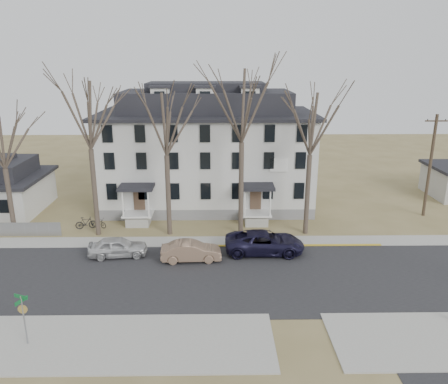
{
  "coord_description": "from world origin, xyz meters",
  "views": [
    {
      "loc": [
        -0.91,
        -24.5,
        14.22
      ],
      "look_at": [
        -0.42,
        9.0,
        3.93
      ],
      "focal_mm": 35.0,
      "sensor_mm": 36.0,
      "label": 1
    }
  ],
  "objects_px": {
    "boarding_house": "(207,152)",
    "car_tan": "(191,252)",
    "bicycle_right": "(86,223)",
    "street_sign": "(23,313)",
    "tree_center": "(242,101)",
    "tree_mid_right": "(312,120)",
    "tree_far_left": "(87,110)",
    "tree_bungalow": "(1,139)",
    "utility_pole_far": "(430,165)",
    "car_navy": "(265,243)",
    "bicycle_left": "(98,223)",
    "car_silver": "(118,247)",
    "tree_mid_left": "(165,120)"
  },
  "relations": [
    {
      "from": "tree_mid_right",
      "to": "car_tan",
      "type": "relative_size",
      "value": 2.91
    },
    {
      "from": "bicycle_left",
      "to": "tree_center",
      "type": "bearing_deg",
      "value": -71.06
    },
    {
      "from": "tree_bungalow",
      "to": "utility_pole_far",
      "type": "height_order",
      "value": "tree_bungalow"
    },
    {
      "from": "car_tan",
      "to": "car_navy",
      "type": "xyz_separation_m",
      "value": [
        5.5,
        1.27,
        0.11
      ]
    },
    {
      "from": "tree_mid_right",
      "to": "bicycle_right",
      "type": "xyz_separation_m",
      "value": [
        -18.85,
        1.18,
        -9.07
      ]
    },
    {
      "from": "tree_far_left",
      "to": "tree_center",
      "type": "xyz_separation_m",
      "value": [
        12.0,
        0.0,
        0.74
      ]
    },
    {
      "from": "tree_far_left",
      "to": "street_sign",
      "type": "height_order",
      "value": "tree_far_left"
    },
    {
      "from": "boarding_house",
      "to": "tree_bungalow",
      "type": "height_order",
      "value": "boarding_house"
    },
    {
      "from": "street_sign",
      "to": "utility_pole_far",
      "type": "bearing_deg",
      "value": 54.4
    },
    {
      "from": "boarding_house",
      "to": "utility_pole_far",
      "type": "relative_size",
      "value": 2.19
    },
    {
      "from": "tree_far_left",
      "to": "tree_bungalow",
      "type": "xyz_separation_m",
      "value": [
        -7.0,
        0.0,
        -2.22
      ]
    },
    {
      "from": "utility_pole_far",
      "to": "street_sign",
      "type": "bearing_deg",
      "value": -146.96
    },
    {
      "from": "boarding_house",
      "to": "tree_mid_right",
      "type": "distance_m",
      "value": 12.51
    },
    {
      "from": "bicycle_right",
      "to": "street_sign",
      "type": "xyz_separation_m",
      "value": [
        1.55,
        -16.04,
        1.36
      ]
    },
    {
      "from": "car_silver",
      "to": "bicycle_right",
      "type": "bearing_deg",
      "value": 29.15
    },
    {
      "from": "tree_bungalow",
      "to": "car_navy",
      "type": "relative_size",
      "value": 1.8
    },
    {
      "from": "boarding_house",
      "to": "tree_mid_left",
      "type": "xyz_separation_m",
      "value": [
        -3.0,
        -8.15,
        4.22
      ]
    },
    {
      "from": "car_tan",
      "to": "bicycle_left",
      "type": "relative_size",
      "value": 2.66
    },
    {
      "from": "tree_far_left",
      "to": "bicycle_right",
      "type": "bearing_deg",
      "value": 138.81
    },
    {
      "from": "tree_center",
      "to": "car_silver",
      "type": "relative_size",
      "value": 3.4
    },
    {
      "from": "tree_far_left",
      "to": "tree_bungalow",
      "type": "distance_m",
      "value": 7.34
    },
    {
      "from": "tree_mid_left",
      "to": "car_navy",
      "type": "bearing_deg",
      "value": -26.95
    },
    {
      "from": "tree_center",
      "to": "utility_pole_far",
      "type": "height_order",
      "value": "tree_center"
    },
    {
      "from": "boarding_house",
      "to": "car_tan",
      "type": "xyz_separation_m",
      "value": [
        -0.88,
        -13.3,
        -4.66
      ]
    },
    {
      "from": "car_silver",
      "to": "car_navy",
      "type": "bearing_deg",
      "value": -94.1
    },
    {
      "from": "utility_pole_far",
      "to": "bicycle_right",
      "type": "distance_m",
      "value": 31.31
    },
    {
      "from": "tree_mid_right",
      "to": "car_tan",
      "type": "distance_m",
      "value": 13.91
    },
    {
      "from": "bicycle_left",
      "to": "utility_pole_far",
      "type": "bearing_deg",
      "value": -59.02
    },
    {
      "from": "car_silver",
      "to": "tree_far_left",
      "type": "bearing_deg",
      "value": 24.54
    },
    {
      "from": "bicycle_right",
      "to": "utility_pole_far",
      "type": "bearing_deg",
      "value": -97.9
    },
    {
      "from": "tree_center",
      "to": "utility_pole_far",
      "type": "relative_size",
      "value": 1.55
    },
    {
      "from": "tree_mid_right",
      "to": "car_navy",
      "type": "xyz_separation_m",
      "value": [
        -3.88,
        -3.87,
        -8.77
      ]
    },
    {
      "from": "car_navy",
      "to": "tree_center",
      "type": "bearing_deg",
      "value": 23.62
    },
    {
      "from": "car_navy",
      "to": "bicycle_left",
      "type": "height_order",
      "value": "car_navy"
    },
    {
      "from": "bicycle_right",
      "to": "street_sign",
      "type": "height_order",
      "value": "street_sign"
    },
    {
      "from": "tree_far_left",
      "to": "tree_mid_right",
      "type": "height_order",
      "value": "tree_far_left"
    },
    {
      "from": "car_silver",
      "to": "car_tan",
      "type": "height_order",
      "value": "car_silver"
    },
    {
      "from": "tree_center",
      "to": "tree_bungalow",
      "type": "distance_m",
      "value": 19.23
    },
    {
      "from": "tree_center",
      "to": "tree_mid_right",
      "type": "xyz_separation_m",
      "value": [
        5.5,
        0.0,
        -1.48
      ]
    },
    {
      "from": "tree_bungalow",
      "to": "bicycle_left",
      "type": "distance_m",
      "value": 10.26
    },
    {
      "from": "tree_far_left",
      "to": "car_silver",
      "type": "xyz_separation_m",
      "value": [
        2.62,
        -4.34,
        -9.61
      ]
    },
    {
      "from": "tree_mid_left",
      "to": "tree_mid_right",
      "type": "relative_size",
      "value": 1.0
    },
    {
      "from": "bicycle_right",
      "to": "car_silver",
      "type": "bearing_deg",
      "value": -157.78
    },
    {
      "from": "tree_center",
      "to": "car_tan",
      "type": "relative_size",
      "value": 3.36
    },
    {
      "from": "tree_mid_right",
      "to": "bicycle_right",
      "type": "relative_size",
      "value": 7.16
    },
    {
      "from": "tree_center",
      "to": "tree_mid_right",
      "type": "height_order",
      "value": "tree_center"
    },
    {
      "from": "tree_center",
      "to": "car_silver",
      "type": "bearing_deg",
      "value": -155.17
    },
    {
      "from": "tree_bungalow",
      "to": "boarding_house",
      "type": "bearing_deg",
      "value": 27.01
    },
    {
      "from": "tree_center",
      "to": "bicycle_left",
      "type": "relative_size",
      "value": 8.92
    },
    {
      "from": "bicycle_left",
      "to": "street_sign",
      "type": "height_order",
      "value": "street_sign"
    }
  ]
}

